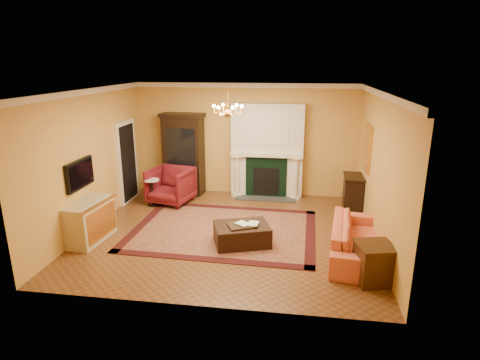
% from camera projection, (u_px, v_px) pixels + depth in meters
% --- Properties ---
extents(floor, '(6.00, 5.50, 0.02)m').
position_uv_depth(floor, '(229.00, 232.00, 8.65)').
color(floor, brown).
rests_on(floor, ground).
extents(ceiling, '(6.00, 5.50, 0.02)m').
position_uv_depth(ceiling, '(228.00, 90.00, 7.79)').
color(ceiling, white).
rests_on(ceiling, wall_back).
extents(wall_back, '(6.00, 0.02, 3.00)m').
position_uv_depth(wall_back, '(246.00, 140.00, 10.84)').
color(wall_back, gold).
rests_on(wall_back, floor).
extents(wall_front, '(6.00, 0.02, 3.00)m').
position_uv_depth(wall_front, '(195.00, 213.00, 5.60)').
color(wall_front, gold).
rests_on(wall_front, floor).
extents(wall_left, '(0.02, 5.50, 3.00)m').
position_uv_depth(wall_left, '(91.00, 160.00, 8.63)').
color(wall_left, gold).
rests_on(wall_left, floor).
extents(wall_right, '(0.02, 5.50, 3.00)m').
position_uv_depth(wall_right, '(380.00, 170.00, 7.81)').
color(wall_right, gold).
rests_on(wall_right, floor).
extents(fireplace, '(1.90, 0.70, 2.50)m').
position_uv_depth(fireplace, '(267.00, 153.00, 10.66)').
color(fireplace, silver).
rests_on(fireplace, wall_back).
extents(crown_molding, '(6.00, 5.50, 0.12)m').
position_uv_depth(crown_molding, '(235.00, 90.00, 8.72)').
color(crown_molding, silver).
rests_on(crown_molding, ceiling).
extents(doorway, '(0.08, 1.05, 2.10)m').
position_uv_depth(doorway, '(127.00, 162.00, 10.37)').
color(doorway, silver).
rests_on(doorway, wall_left).
extents(tv_panel, '(0.09, 0.95, 0.58)m').
position_uv_depth(tv_panel, '(80.00, 174.00, 8.10)').
color(tv_panel, black).
rests_on(tv_panel, wall_left).
extents(gilt_mirror, '(0.06, 0.76, 1.05)m').
position_uv_depth(gilt_mirror, '(367.00, 148.00, 9.10)').
color(gilt_mirror, gold).
rests_on(gilt_mirror, wall_right).
extents(chandelier, '(0.63, 0.55, 0.53)m').
position_uv_depth(chandelier, '(228.00, 110.00, 7.90)').
color(chandelier, gold).
rests_on(chandelier, ceiling).
extents(oriental_rug, '(4.02, 3.07, 0.02)m').
position_uv_depth(oriental_rug, '(224.00, 230.00, 8.74)').
color(oriental_rug, '#490F14').
rests_on(oriental_rug, floor).
extents(china_cabinet, '(1.11, 0.60, 2.12)m').
position_uv_depth(china_cabinet, '(184.00, 156.00, 10.94)').
color(china_cabinet, black).
rests_on(china_cabinet, floor).
extents(wingback_armchair, '(1.17, 1.12, 1.02)m').
position_uv_depth(wingback_armchair, '(171.00, 184.00, 10.30)').
color(wingback_armchair, maroon).
rests_on(wingback_armchair, floor).
extents(pedestal_table, '(0.39, 0.39, 0.69)m').
position_uv_depth(pedestal_table, '(152.00, 190.00, 10.14)').
color(pedestal_table, black).
rests_on(pedestal_table, floor).
extents(commode, '(0.62, 1.16, 0.84)m').
position_uv_depth(commode, '(90.00, 221.00, 8.13)').
color(commode, beige).
rests_on(commode, floor).
extents(coral_sofa, '(0.92, 2.29, 0.87)m').
position_uv_depth(coral_sofa, '(356.00, 234.00, 7.51)').
color(coral_sofa, '#D25942').
rests_on(coral_sofa, floor).
extents(end_table, '(0.66, 0.66, 0.64)m').
position_uv_depth(end_table, '(374.00, 264.00, 6.62)').
color(end_table, '#371D0F').
rests_on(end_table, floor).
extents(console_table, '(0.48, 0.79, 0.85)m').
position_uv_depth(console_table, '(353.00, 194.00, 9.80)').
color(console_table, black).
rests_on(console_table, floor).
extents(leather_ottoman, '(1.26, 1.08, 0.40)m').
position_uv_depth(leather_ottoman, '(242.00, 234.00, 8.03)').
color(leather_ottoman, black).
rests_on(leather_ottoman, oriental_rug).
extents(ottoman_tray, '(0.62, 0.57, 0.03)m').
position_uv_depth(ottoman_tray, '(241.00, 226.00, 7.90)').
color(ottoman_tray, black).
rests_on(ottoman_tray, leather_ottoman).
extents(book_a, '(0.14, 0.18, 0.27)m').
position_uv_depth(book_a, '(239.00, 219.00, 7.81)').
color(book_a, gray).
rests_on(book_a, ottoman_tray).
extents(book_b, '(0.20, 0.04, 0.27)m').
position_uv_depth(book_b, '(248.00, 217.00, 7.90)').
color(book_b, gray).
rests_on(book_b, ottoman_tray).
extents(topiary_left, '(0.17, 0.17, 0.46)m').
position_uv_depth(topiary_left, '(237.00, 142.00, 10.65)').
color(topiary_left, gray).
rests_on(topiary_left, fireplace).
extents(topiary_right, '(0.15, 0.15, 0.40)m').
position_uv_depth(topiary_right, '(290.00, 144.00, 10.47)').
color(topiary_right, gray).
rests_on(topiary_right, fireplace).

